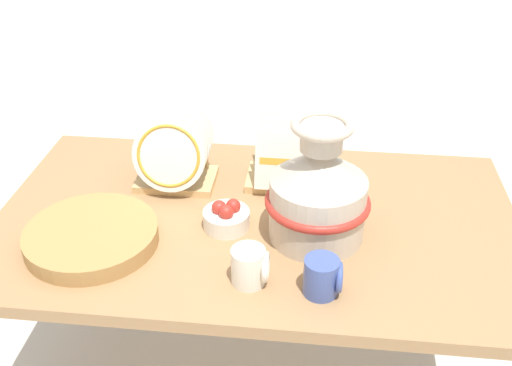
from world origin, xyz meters
The scene contains 8 objects.
display_table centered at (0.00, 0.00, 0.58)m, with size 1.42×0.82×0.65m.
ceramic_vase centered at (0.16, -0.06, 0.78)m, with size 0.27×0.27×0.33m.
dish_rack_round_plates centered at (-0.25, 0.14, 0.74)m, with size 0.23×0.20×0.23m.
dish_rack_square_plates centered at (0.07, 0.19, 0.71)m, with size 0.23×0.19×0.19m.
wicker_charger_stack centered at (-0.40, -0.16, 0.67)m, with size 0.34×0.34×0.04m.
mug_cream_glaze centered at (0.02, -0.26, 0.70)m, with size 0.09×0.08×0.09m.
mug_cobalt_glaze centered at (0.18, -0.28, 0.70)m, with size 0.09×0.08×0.09m.
fruit_bowl centered at (-0.07, -0.05, 0.68)m, with size 0.12×0.12×0.08m.
Camera 1 is at (0.15, -1.32, 1.59)m, focal length 42.00 mm.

